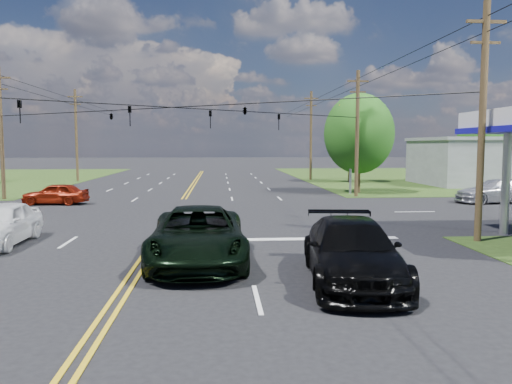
{
  "coord_description": "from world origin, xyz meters",
  "views": [
    {
      "loc": [
        2.55,
        -16.22,
        3.87
      ],
      "look_at": [
        4.21,
        6.0,
        1.81
      ],
      "focal_mm": 35.0,
      "sensor_mm": 36.0,
      "label": 1
    }
  ],
  "objects": [
    {
      "name": "ground",
      "position": [
        0.0,
        12.0,
        0.0
      ],
      "size": [
        280.0,
        280.0,
        0.0
      ],
      "primitive_type": "plane",
      "color": "black",
      "rests_on": "ground"
    },
    {
      "name": "grass_ne",
      "position": [
        35.0,
        44.0,
        0.0
      ],
      "size": [
        46.0,
        48.0,
        0.03
      ],
      "primitive_type": "cube",
      "color": "#233812",
      "rests_on": "ground"
    },
    {
      "name": "stop_bar",
      "position": [
        5.0,
        4.0,
        0.0
      ],
      "size": [
        10.0,
        0.5,
        0.02
      ],
      "primitive_type": "cube",
      "color": "silver",
      "rests_on": "ground"
    },
    {
      "name": "retail_ne",
      "position": [
        30.0,
        32.0,
        2.2
      ],
      "size": [
        14.0,
        10.0,
        4.4
      ],
      "primitive_type": "cube",
      "color": "gray",
      "rests_on": "ground"
    },
    {
      "name": "pole_se",
      "position": [
        13.0,
        3.0,
        4.92
      ],
      "size": [
        1.6,
        0.28,
        9.5
      ],
      "color": "#3F2B1A",
      "rests_on": "ground"
    },
    {
      "name": "pole_nw",
      "position": [
        -13.0,
        21.0,
        4.92
      ],
      "size": [
        1.6,
        0.28,
        9.5
      ],
      "color": "#3F2B1A",
      "rests_on": "ground"
    },
    {
      "name": "pole_ne",
      "position": [
        13.0,
        21.0,
        4.92
      ],
      "size": [
        1.6,
        0.28,
        9.5
      ],
      "color": "#3F2B1A",
      "rests_on": "ground"
    },
    {
      "name": "pole_left_far",
      "position": [
        -13.0,
        40.0,
        5.17
      ],
      "size": [
        1.6,
        0.28,
        10.0
      ],
      "color": "#3F2B1A",
      "rests_on": "ground"
    },
    {
      "name": "pole_right_far",
      "position": [
        13.0,
        40.0,
        5.17
      ],
      "size": [
        1.6,
        0.28,
        10.0
      ],
      "color": "#3F2B1A",
      "rests_on": "ground"
    },
    {
      "name": "span_wire_signals",
      "position": [
        0.0,
        12.0,
        6.0
      ],
      "size": [
        26.0,
        18.0,
        1.13
      ],
      "color": "black",
      "rests_on": "ground"
    },
    {
      "name": "power_lines",
      "position": [
        0.0,
        10.0,
        8.6
      ],
      "size": [
        26.04,
        100.0,
        0.64
      ],
      "color": "black",
      "rests_on": "ground"
    },
    {
      "name": "tree_right_a",
      "position": [
        14.0,
        24.0,
        4.87
      ],
      "size": [
        5.7,
        5.7,
        8.18
      ],
      "color": "#3F2B1A",
      "rests_on": "ground"
    },
    {
      "name": "tree_right_b",
      "position": [
        16.5,
        36.0,
        4.22
      ],
      "size": [
        4.94,
        4.94,
        7.09
      ],
      "color": "#3F2B1A",
      "rests_on": "ground"
    },
    {
      "name": "tree_far_r",
      "position": [
        34.0,
        42.0,
        4.54
      ],
      "size": [
        5.32,
        5.32,
        7.63
      ],
      "color": "#3F2B1A",
      "rests_on": "ground"
    },
    {
      "name": "pickup_dkgreen",
      "position": [
        1.85,
        0.05,
        0.93
      ],
      "size": [
        3.19,
        6.72,
        1.85
      ],
      "primitive_type": "imported",
      "rotation": [
        0.0,
        0.0,
        0.02
      ],
      "color": "black",
      "rests_on": "ground"
    },
    {
      "name": "suv_black",
      "position": [
        6.3,
        -2.56,
        0.88
      ],
      "size": [
        3.12,
        6.33,
        1.77
      ],
      "primitive_type": "imported",
      "rotation": [
        0.0,
        0.0,
        -0.11
      ],
      "color": "black",
      "rests_on": "ground"
    },
    {
      "name": "pickup_white",
      "position": [
        -6.0,
        3.75,
        0.84
      ],
      "size": [
        2.05,
        4.97,
        1.69
      ],
      "primitive_type": "imported",
      "rotation": [
        0.0,
        0.0,
        0.01
      ],
      "color": "white",
      "rests_on": "ground"
    },
    {
      "name": "sedan_red",
      "position": [
        -8.24,
        17.5,
        0.71
      ],
      "size": [
        4.28,
        1.99,
        1.42
      ],
      "primitive_type": "imported",
      "rotation": [
        0.0,
        0.0,
        -1.65
      ],
      "color": "maroon",
      "rests_on": "ground"
    },
    {
      "name": "sedan_far",
      "position": [
        21.4,
        16.24,
        0.81
      ],
      "size": [
        5.73,
        2.65,
        1.62
      ],
      "primitive_type": "imported",
      "rotation": [
        0.0,
        0.0,
        -1.5
      ],
      "color": "silver",
      "rests_on": "ground"
    },
    {
      "name": "polesign_ne",
      "position": [
        13.09,
        23.04,
        5.51
      ],
      "size": [
        2.0,
        0.54,
        7.22
      ],
      "color": "#A5A5AA",
      "rests_on": "ground"
    }
  ]
}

